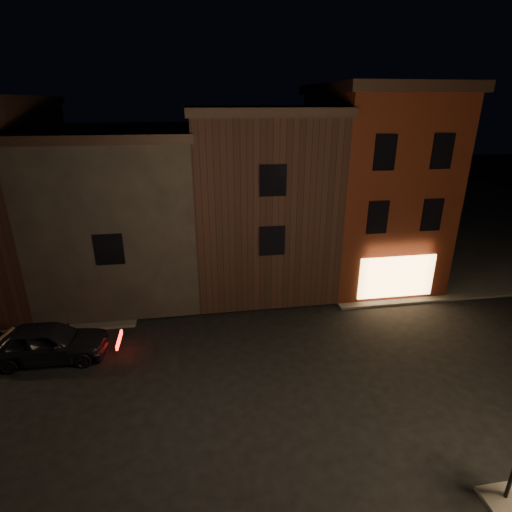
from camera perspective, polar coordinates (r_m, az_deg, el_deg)
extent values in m
plane|color=black|center=(15.37, 0.53, -18.19)|extent=(120.00, 120.00, 0.00)
cube|color=#2D2B28|center=(39.80, 24.89, 5.15)|extent=(30.00, 30.00, 0.12)
cube|color=#4B1A0D|center=(23.90, 16.03, 9.24)|extent=(6.00, 8.00, 10.00)
cube|color=black|center=(23.46, 17.42, 21.85)|extent=(6.50, 8.50, 0.50)
cube|color=#FFC072|center=(21.54, 19.44, -2.82)|extent=(4.00, 0.12, 2.20)
cube|color=black|center=(23.06, -0.15, 8.36)|extent=(7.00, 10.00, 9.00)
cube|color=black|center=(22.48, -0.16, 20.12)|extent=(7.30, 10.30, 0.40)
cube|color=black|center=(23.20, -18.23, 6.11)|extent=(7.50, 10.00, 8.00)
cube|color=black|center=(22.55, -19.49, 16.44)|extent=(7.80, 10.30, 0.40)
imported|color=black|center=(18.30, -27.57, -10.84)|extent=(4.61, 1.94, 1.56)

